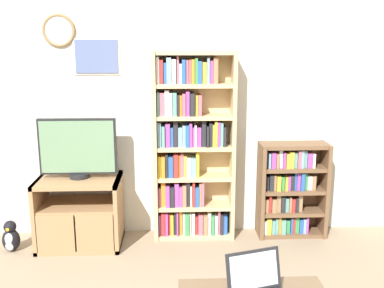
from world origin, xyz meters
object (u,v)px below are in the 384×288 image
bookshelf_short (289,190)px  penguin_figurine (11,237)px  television (78,148)px  laptop (259,288)px  tv_stand (80,212)px  bookshelf_tall (190,149)px

bookshelf_short → penguin_figurine: bookshelf_short is taller
television → laptop: size_ratio=1.79×
tv_stand → bookshelf_tall: 1.17m
tv_stand → bookshelf_tall: bearing=9.2°
bookshelf_short → laptop: bookshelf_short is taller
tv_stand → laptop: 2.19m
television → penguin_figurine: bearing=-166.1°
tv_stand → penguin_figurine: (-0.60, -0.11, -0.19)m
tv_stand → bookshelf_short: 2.00m
laptop → penguin_figurine: (-1.93, 1.62, -0.40)m
penguin_figurine → tv_stand: bearing=10.6°
tv_stand → penguin_figurine: bearing=-169.4°
laptop → tv_stand: bearing=111.0°
penguin_figurine → television: bearing=13.9°
tv_stand → bookshelf_short: size_ratio=0.82×
laptop → bookshelf_tall: bearing=82.5°
television → bookshelf_tall: bearing=7.1°
bookshelf_tall → laptop: bearing=-80.9°
laptop → penguin_figurine: bearing=123.5°
laptop → penguin_figurine: laptop is taller
bookshelf_tall → bookshelf_short: size_ratio=1.94×
television → tv_stand: bearing=-102.9°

